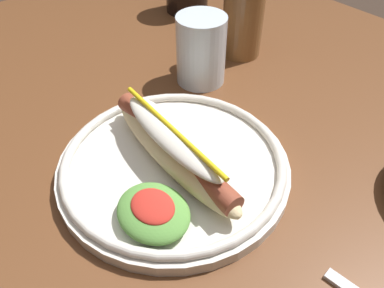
% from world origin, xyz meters
% --- Properties ---
extents(dining_table, '(1.23, 1.09, 0.74)m').
position_xyz_m(dining_table, '(0.00, 0.00, 0.65)').
color(dining_table, brown).
rests_on(dining_table, ground_plane).
extents(hot_dog_plate, '(0.29, 0.29, 0.08)m').
position_xyz_m(hot_dog_plate, '(0.06, -0.07, 0.76)').
color(hot_dog_plate, silver).
rests_on(hot_dog_plate, dining_table).
extents(water_cup, '(0.08, 0.08, 0.11)m').
position_xyz_m(water_cup, '(-0.08, 0.09, 0.79)').
color(water_cup, silver).
rests_on(water_cup, dining_table).
extents(glass_bottle, '(0.07, 0.07, 0.22)m').
position_xyz_m(glass_bottle, '(-0.10, 0.21, 0.82)').
color(glass_bottle, brown).
rests_on(glass_bottle, dining_table).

